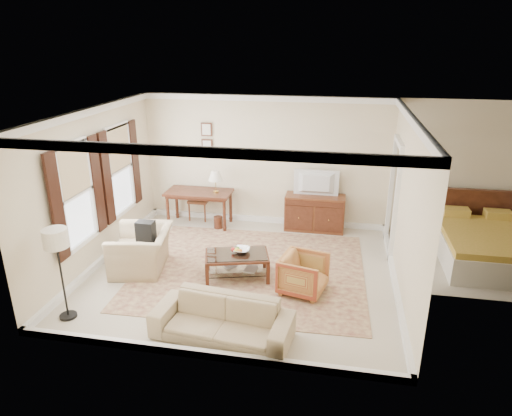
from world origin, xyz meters
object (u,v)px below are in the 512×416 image
(tv, at_px, (316,176))
(sofa, at_px, (222,314))
(striped_armchair, at_px, (303,272))
(coffee_table, at_px, (237,259))
(writing_desk, at_px, (199,196))
(sideboard, at_px, (315,213))
(club_armchair, at_px, (141,243))

(tv, xyz_separation_m, sofa, (-1.02, -4.17, -0.88))
(striped_armchair, bearing_deg, tv, 13.54)
(coffee_table, xyz_separation_m, striped_armchair, (1.21, -0.28, 0.01))
(writing_desk, distance_m, striped_armchair, 3.65)
(sideboard, height_order, coffee_table, sideboard)
(writing_desk, xyz_separation_m, striped_armchair, (2.60, -2.55, -0.33))
(writing_desk, bearing_deg, club_armchair, -100.23)
(sideboard, bearing_deg, tv, -90.00)
(club_armchair, xyz_separation_m, sofa, (1.99, -1.74, -0.12))
(tv, bearing_deg, coffee_table, 63.67)
(sideboard, height_order, club_armchair, club_armchair)
(club_armchair, bearing_deg, coffee_table, 79.54)
(coffee_table, bearing_deg, tv, 63.67)
(writing_desk, height_order, sideboard, writing_desk)
(tv, xyz_separation_m, coffee_table, (-1.20, -2.43, -0.90))
(tv, height_order, coffee_table, tv)
(striped_armchair, bearing_deg, club_armchair, 98.10)
(striped_armchair, relative_size, sofa, 0.37)
(tv, bearing_deg, striped_armchair, 90.01)
(coffee_table, distance_m, club_armchair, 1.81)
(sideboard, relative_size, tv, 1.40)
(coffee_table, distance_m, sofa, 1.75)
(striped_armchair, height_order, sofa, sofa)
(striped_armchair, height_order, club_armchair, club_armchair)
(sideboard, xyz_separation_m, striped_armchair, (0.00, -2.74, -0.03))
(club_armchair, bearing_deg, tv, 118.63)
(writing_desk, xyz_separation_m, club_armchair, (-0.41, -2.26, -0.18))
(coffee_table, height_order, striped_armchair, striped_armchair)
(club_armchair, bearing_deg, writing_desk, 159.43)
(tv, height_order, club_armchair, tv)
(tv, distance_m, coffee_table, 2.86)
(writing_desk, distance_m, club_armchair, 2.31)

